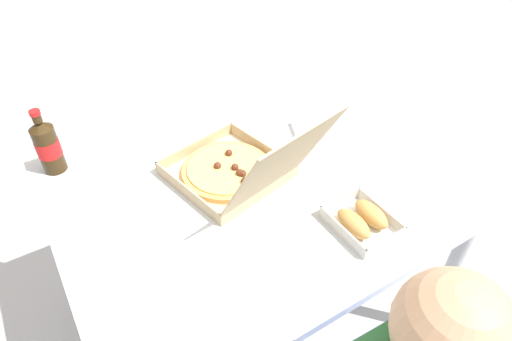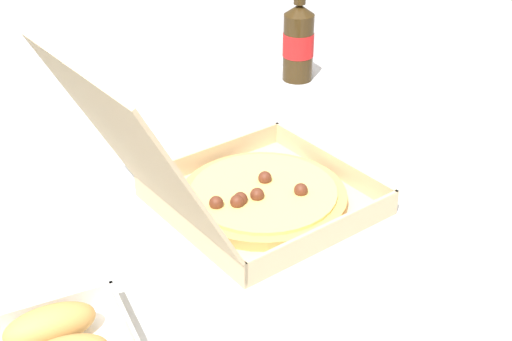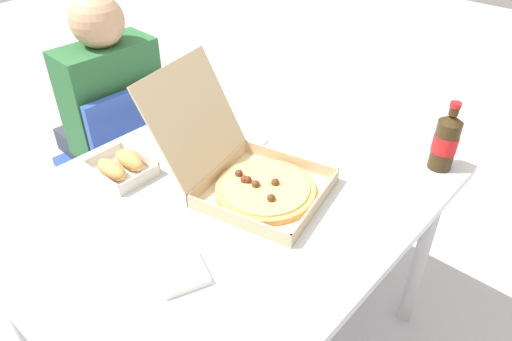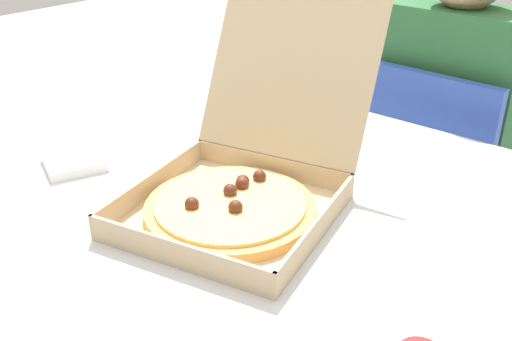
% 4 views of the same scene
% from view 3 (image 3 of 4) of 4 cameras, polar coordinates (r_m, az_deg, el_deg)
% --- Properties ---
extents(dining_table, '(1.24, 0.98, 0.74)m').
position_cam_3_polar(dining_table, '(1.41, -3.33, -5.12)').
color(dining_table, silver).
rests_on(dining_table, ground_plane).
extents(chair, '(0.42, 0.42, 0.83)m').
position_cam_3_polar(chair, '(2.05, -15.61, 1.48)').
color(chair, '#2D4CAD').
rests_on(chair, ground_plane).
extents(diner_person, '(0.37, 0.41, 1.15)m').
position_cam_3_polar(diner_person, '(1.99, -17.46, 7.04)').
color(diner_person, '#333847').
rests_on(diner_person, ground_plane).
extents(pizza_box_open, '(0.42, 0.53, 0.33)m').
position_cam_3_polar(pizza_box_open, '(1.35, -0.44, -0.79)').
color(pizza_box_open, tan).
rests_on(pizza_box_open, dining_table).
extents(bread_side_box, '(0.15, 0.19, 0.06)m').
position_cam_3_polar(bread_side_box, '(1.48, -16.06, 0.51)').
color(bread_side_box, white).
rests_on(bread_side_box, dining_table).
extents(cola_bottle, '(0.07, 0.07, 0.22)m').
position_cam_3_polar(cola_bottle, '(1.52, 21.99, 3.31)').
color(cola_bottle, '#33230F').
rests_on(cola_bottle, dining_table).
extents(napkin_pile, '(0.14, 0.14, 0.02)m').
position_cam_3_polar(napkin_pile, '(1.14, -9.07, -12.17)').
color(napkin_pile, white).
rests_on(napkin_pile, dining_table).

